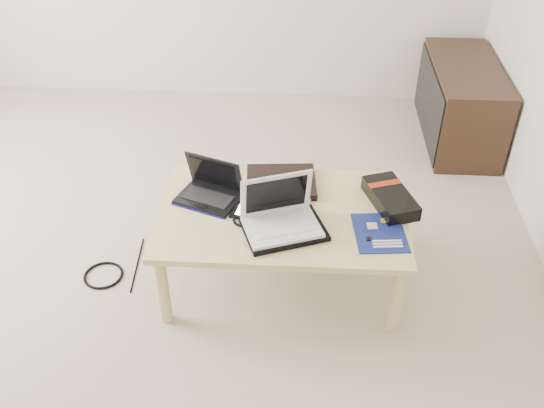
# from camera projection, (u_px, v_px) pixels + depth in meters

# --- Properties ---
(ground) EXTENTS (4.00, 4.00, 0.00)m
(ground) POSITION_uv_depth(u_px,v_px,m) (134.00, 279.00, 2.92)
(ground) COLOR #B3A591
(ground) RESTS_ON ground
(coffee_table) EXTENTS (1.10, 0.70, 0.40)m
(coffee_table) POSITION_uv_depth(u_px,v_px,m) (282.00, 220.00, 2.72)
(coffee_table) COLOR tan
(coffee_table) RESTS_ON ground
(media_cabinet) EXTENTS (0.41, 0.90, 0.50)m
(media_cabinet) POSITION_uv_depth(u_px,v_px,m) (460.00, 103.00, 3.84)
(media_cabinet) COLOR #332215
(media_cabinet) RESTS_ON ground
(book) EXTENTS (0.34, 0.29, 0.03)m
(book) POSITION_uv_depth(u_px,v_px,m) (281.00, 182.00, 2.85)
(book) COLOR black
(book) RESTS_ON coffee_table
(netbook) EXTENTS (0.32, 0.28, 0.20)m
(netbook) POSITION_uv_depth(u_px,v_px,m) (210.00, 190.00, 2.75)
(netbook) COLOR black
(netbook) RESTS_ON coffee_table
(tablet) EXTENTS (0.25, 0.21, 0.01)m
(tablet) POSITION_uv_depth(u_px,v_px,m) (258.00, 210.00, 2.69)
(tablet) COLOR black
(tablet) RESTS_ON coffee_table
(remote) EXTENTS (0.06, 0.23, 0.02)m
(remote) POSITION_uv_depth(u_px,v_px,m) (305.00, 202.00, 2.73)
(remote) COLOR silver
(remote) RESTS_ON coffee_table
(neoprene_sleeve) EXTENTS (0.40, 0.35, 0.02)m
(neoprene_sleeve) POSITION_uv_depth(u_px,v_px,m) (284.00, 229.00, 2.58)
(neoprene_sleeve) COLOR black
(neoprene_sleeve) RESTS_ON coffee_table
(white_laptop) EXTENTS (0.37, 0.31, 0.22)m
(white_laptop) POSITION_uv_depth(u_px,v_px,m) (280.00, 216.00, 2.56)
(white_laptop) COLOR silver
(white_laptop) RESTS_ON neoprene_sleeve
(motherboard) EXTENTS (0.24, 0.29, 0.01)m
(motherboard) POSITION_uv_depth(u_px,v_px,m) (380.00, 233.00, 2.57)
(motherboard) COLOR #0C1C4E
(motherboard) RESTS_ON coffee_table
(gpu_box) EXTENTS (0.25, 0.34, 0.07)m
(gpu_box) POSITION_uv_depth(u_px,v_px,m) (390.00, 198.00, 2.72)
(gpu_box) COLOR black
(gpu_box) RESTS_ON coffee_table
(cable_coil) EXTENTS (0.12, 0.12, 0.01)m
(cable_coil) POSITION_uv_depth(u_px,v_px,m) (244.00, 220.00, 2.63)
(cable_coil) COLOR black
(cable_coil) RESTS_ON coffee_table
(floor_cable_coil) EXTENTS (0.25, 0.25, 0.01)m
(floor_cable_coil) POSITION_uv_depth(u_px,v_px,m) (103.00, 275.00, 2.93)
(floor_cable_coil) COLOR black
(floor_cable_coil) RESTS_ON ground
(floor_cable_trail) EXTENTS (0.04, 0.39, 0.01)m
(floor_cable_trail) POSITION_uv_depth(u_px,v_px,m) (137.00, 264.00, 3.00)
(floor_cable_trail) COLOR black
(floor_cable_trail) RESTS_ON ground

